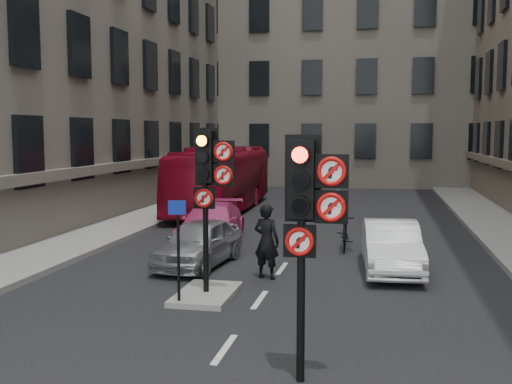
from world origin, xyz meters
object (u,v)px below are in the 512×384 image
at_px(bus_red, 222,179).
at_px(motorcyclist, 267,241).
at_px(signal_far, 209,174).
at_px(info_sign, 178,236).
at_px(signal_near, 308,205).
at_px(motorcycle, 345,231).
at_px(car_pink, 211,224).
at_px(car_white, 391,247).
at_px(car_silver, 199,243).

height_order(bus_red, motorcyclist, bus_red).
xyz_separation_m(signal_far, info_sign, (-0.44, -0.81, -1.23)).
distance_m(signal_near, motorcycle, 10.17).
distance_m(car_pink, motorcycle, 4.30).
xyz_separation_m(signal_near, car_white, (1.33, 7.28, -1.94)).
bearing_deg(signal_near, car_silver, 118.38).
height_order(car_pink, motorcyclist, motorcyclist).
relative_size(motorcycle, info_sign, 0.89).
distance_m(car_pink, motorcyclist, 4.96).
distance_m(car_pink, bus_red, 7.95).
bearing_deg(signal_near, car_white, 79.64).
bearing_deg(motorcyclist, bus_red, -51.95).
bearing_deg(car_white, bus_red, 120.92).
height_order(signal_near, motorcyclist, signal_near).
height_order(car_white, info_sign, info_sign).
distance_m(signal_far, car_pink, 6.67).
height_order(motorcyclist, info_sign, info_sign).
distance_m(car_silver, info_sign, 3.90).
height_order(motorcycle, motorcyclist, motorcyclist).
height_order(motorcycle, info_sign, info_sign).
bearing_deg(motorcyclist, car_white, -137.17).
bearing_deg(motorcyclist, signal_near, 124.27).
relative_size(signal_near, car_white, 0.91).
xyz_separation_m(signal_far, car_pink, (-1.70, 6.11, -2.06)).
xyz_separation_m(car_white, bus_red, (-7.32, 10.55, 0.82)).
bearing_deg(car_pink, signal_near, -72.66).
height_order(signal_near, car_white, signal_near).
distance_m(motorcyclist, info_sign, 3.07).
relative_size(signal_near, bus_red, 0.34).
bearing_deg(car_silver, bus_red, 107.37).
relative_size(signal_near, car_pink, 0.81).
bearing_deg(info_sign, car_pink, 90.92).
bearing_deg(car_white, info_sign, -140.67).
height_order(bus_red, motorcycle, bus_red).
bearing_deg(car_pink, signal_far, -80.16).
height_order(car_white, bus_red, bus_red).
distance_m(signal_far, info_sign, 1.53).
bearing_deg(car_pink, car_white, -32.36).
bearing_deg(car_white, signal_near, -104.18).
xyz_separation_m(signal_near, motorcycle, (-0.00, 9.96, -2.02)).
height_order(signal_far, motorcycle, signal_far).
height_order(car_pink, info_sign, info_sign).
xyz_separation_m(signal_near, car_silver, (-3.74, 6.93, -1.95)).
xyz_separation_m(car_silver, car_white, (5.07, 0.36, 0.02)).
height_order(car_silver, motorcycle, car_silver).
distance_m(car_white, motorcycle, 2.99).
distance_m(signal_near, car_pink, 11.16).
distance_m(signal_near, car_silver, 8.11).
relative_size(signal_far, motorcycle, 1.92).
height_order(signal_far, bus_red, signal_far).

